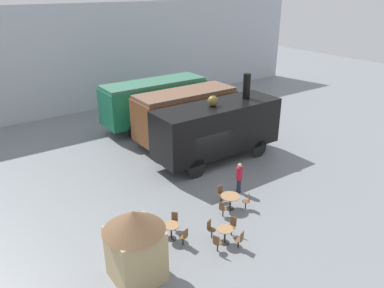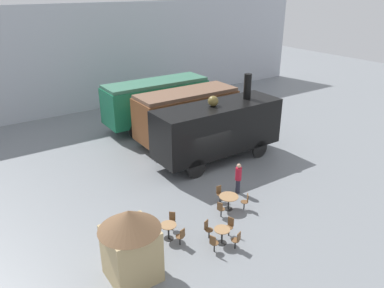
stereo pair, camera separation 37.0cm
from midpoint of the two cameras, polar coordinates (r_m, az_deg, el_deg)
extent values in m
plane|color=gray|center=(22.66, 2.35, -4.16)|extent=(80.00, 80.00, 0.00)
cube|color=#B2B7C1|center=(34.27, -13.85, 12.69)|extent=(44.00, 0.15, 9.00)
cube|color=#196B47|center=(29.01, -6.08, 6.49)|extent=(8.07, 2.67, 2.66)
cone|color=#196B47|center=(31.60, 1.81, 8.02)|extent=(1.82, 2.53, 2.53)
cube|color=#366B54|center=(28.63, -6.20, 9.27)|extent=(7.91, 2.46, 0.24)
cylinder|color=black|center=(29.66, -0.66, 3.93)|extent=(1.19, 0.12, 1.19)
cylinder|color=black|center=(31.68, -3.28, 5.18)|extent=(1.19, 0.12, 1.19)
cylinder|color=black|center=(27.38, -9.04, 1.94)|extent=(1.19, 0.12, 1.19)
cylinder|color=black|center=(29.57, -11.27, 3.41)|extent=(1.19, 0.12, 1.19)
cube|color=brown|center=(26.09, -1.39, 4.51)|extent=(7.18, 2.72, 2.86)
cube|color=brown|center=(25.63, -1.42, 7.79)|extent=(7.03, 2.50, 0.24)
cylinder|color=black|center=(26.86, 4.01, 1.45)|extent=(0.93, 0.12, 0.93)
cylinder|color=black|center=(28.78, 0.76, 3.04)|extent=(0.93, 0.12, 0.93)
cylinder|color=black|center=(24.57, -3.84, -0.70)|extent=(0.93, 0.12, 0.93)
cylinder|color=black|center=(26.66, -6.77, 1.17)|extent=(0.93, 0.12, 0.93)
cube|color=black|center=(23.27, 3.44, 2.59)|extent=(8.27, 2.67, 2.91)
cylinder|color=black|center=(24.01, 7.89, 8.72)|extent=(0.47, 0.47, 1.60)
sphere|color=brown|center=(22.46, 2.72, 6.56)|extent=(0.64, 0.64, 0.64)
cylinder|color=black|center=(24.56, 9.75, -0.69)|extent=(1.19, 0.12, 1.19)
cylinder|color=black|center=(26.26, 5.89, 1.16)|extent=(1.19, 0.12, 1.19)
cylinder|color=black|center=(21.63, 0.26, -3.78)|extent=(1.19, 0.12, 1.19)
cylinder|color=black|center=(23.55, -3.33, -1.46)|extent=(1.19, 0.12, 1.19)
cylinder|color=black|center=(17.17, -3.78, -14.21)|extent=(0.44, 0.44, 0.02)
cylinder|color=black|center=(16.96, -3.81, -13.25)|extent=(0.08, 0.08, 0.69)
cylinder|color=#9E754C|center=(16.74, -3.84, -12.26)|extent=(0.72, 0.72, 0.03)
cylinder|color=black|center=(19.19, 5.22, -9.76)|extent=(0.44, 0.44, 0.02)
cylinder|color=black|center=(19.00, 5.26, -8.86)|extent=(0.08, 0.08, 0.69)
cylinder|color=#9E754C|center=(18.81, 5.30, -7.92)|extent=(0.97, 0.97, 0.03)
cylinder|color=black|center=(16.97, 4.34, -14.75)|extent=(0.44, 0.44, 0.02)
cylinder|color=black|center=(16.76, 4.38, -13.80)|extent=(0.08, 0.08, 0.69)
cylinder|color=#9E754C|center=(16.54, 4.42, -12.81)|extent=(0.70, 0.70, 0.03)
cylinder|color=black|center=(16.91, -5.99, -14.13)|extent=(0.06, 0.06, 0.42)
cylinder|color=brown|center=(16.77, -6.02, -13.52)|extent=(0.36, 0.36, 0.03)
cube|color=brown|center=(16.61, -6.57, -13.01)|extent=(0.11, 0.29, 0.42)
cylinder|color=black|center=(16.70, -2.05, -14.54)|extent=(0.06, 0.06, 0.42)
cylinder|color=brown|center=(16.56, -2.06, -13.93)|extent=(0.36, 0.36, 0.03)
cube|color=brown|center=(16.35, -1.65, -13.51)|extent=(0.29, 0.12, 0.42)
cylinder|color=black|center=(17.57, -3.35, -12.39)|extent=(0.06, 0.06, 0.42)
cylinder|color=brown|center=(17.44, -3.36, -11.79)|extent=(0.36, 0.36, 0.03)
cube|color=brown|center=(17.43, -3.28, -10.90)|extent=(0.24, 0.23, 0.42)
cylinder|color=black|center=(19.63, 3.95, -8.19)|extent=(0.06, 0.06, 0.42)
cylinder|color=brown|center=(19.51, 3.97, -7.63)|extent=(0.36, 0.36, 0.03)
cube|color=brown|center=(19.51, 3.75, -6.86)|extent=(0.29, 0.07, 0.42)
cylinder|color=black|center=(18.49, 4.16, -10.39)|extent=(0.06, 0.06, 0.42)
cylinder|color=brown|center=(18.37, 4.18, -9.81)|extent=(0.36, 0.36, 0.03)
cube|color=brown|center=(18.13, 3.98, -9.44)|extent=(0.15, 0.28, 0.42)
cylinder|color=black|center=(19.16, 7.61, -9.23)|extent=(0.06, 0.06, 0.42)
cylinder|color=brown|center=(19.04, 7.65, -8.66)|extent=(0.36, 0.36, 0.03)
cube|color=brown|center=(18.94, 8.15, -8.08)|extent=(0.20, 0.26, 0.42)
cylinder|color=black|center=(17.31, 5.41, -13.08)|extent=(0.06, 0.06, 0.42)
cylinder|color=brown|center=(17.18, 5.44, -12.48)|extent=(0.36, 0.36, 0.03)
cube|color=brown|center=(17.16, 5.71, -11.61)|extent=(0.15, 0.28, 0.42)
cylinder|color=black|center=(17.09, 2.39, -13.53)|extent=(0.06, 0.06, 0.42)
cylinder|color=brown|center=(16.96, 2.40, -12.92)|extent=(0.36, 0.36, 0.03)
cube|color=brown|center=(16.89, 1.96, -12.14)|extent=(0.28, 0.15, 0.42)
cylinder|color=black|center=(16.40, 3.24, -15.40)|extent=(0.06, 0.06, 0.42)
cylinder|color=brown|center=(16.26, 3.26, -14.78)|extent=(0.36, 0.36, 0.03)
cube|color=brown|center=(16.01, 3.01, -14.44)|extent=(0.15, 0.28, 0.42)
cylinder|color=black|center=(16.63, 6.40, -14.90)|extent=(0.06, 0.06, 0.42)
cylinder|color=brown|center=(16.49, 6.44, -14.28)|extent=(0.36, 0.36, 0.03)
cube|color=brown|center=(16.30, 6.97, -13.82)|extent=(0.28, 0.15, 0.42)
cylinder|color=#262633|center=(20.42, 6.61, -6.34)|extent=(0.24, 0.24, 0.80)
cylinder|color=#B2192D|center=(20.05, 6.71, -4.46)|extent=(0.34, 0.34, 0.71)
sphere|color=tan|center=(19.84, 6.78, -3.26)|extent=(0.23, 0.23, 0.23)
cube|color=tan|center=(14.81, -9.30, -16.22)|extent=(1.80, 1.80, 2.20)
cone|color=brown|center=(13.91, -9.70, -11.45)|extent=(2.34, 2.34, 0.80)
camera|label=1|loc=(0.18, -90.47, -0.20)|focal=35.00mm
camera|label=2|loc=(0.18, 89.53, 0.20)|focal=35.00mm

